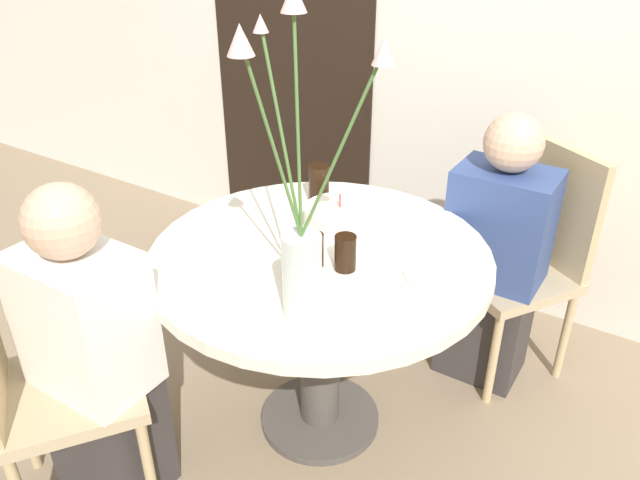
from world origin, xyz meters
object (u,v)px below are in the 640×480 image
Objects in this scene: birthday_cake at (340,217)px; flower_vase at (300,227)px; drink_glass_0 at (314,250)px; chair_left_flank at (34,376)px; side_plate at (439,275)px; drink_glass_2 at (345,253)px; chair_near_front at (529,251)px; person_boy at (495,262)px; person_guest at (94,363)px; drink_glass_1 at (319,184)px.

flower_vase is at bearing -70.97° from birthday_cake.
birthday_cake is 0.26m from drink_glass_0.
side_plate is at bearing -103.23° from chair_left_flank.
birthday_cake is 2.27× the size of drink_glass_0.
drink_glass_2 is (0.15, -0.22, 0.02)m from birthday_cake.
person_boy is (-0.09, -0.13, -0.01)m from chair_near_front.
person_guest is at bearing -91.01° from chair_near_front.
chair_left_flank is 3.84× the size of birthday_cake.
chair_left_flank reaches higher than birthday_cake.
birthday_cake is 0.21m from drink_glass_1.
flower_vase is at bearing -124.00° from side_plate.
chair_near_front is at bearing 55.99° from person_guest.
birthday_cake is 0.87m from person_guest.
drink_glass_2 reaches higher than drink_glass_0.
drink_glass_1 is (-0.56, 0.24, 0.06)m from side_plate.
chair_near_front is at bearing 81.17° from side_plate.
person_guest reaches higher than side_plate.
person_boy is at bearing 73.89° from flower_vase.
drink_glass_1 is 1.25× the size of drink_glass_2.
chair_near_front is 6.63× the size of drink_glass_1.
side_plate is 0.57m from person_boy.
drink_glass_0 is 0.44m from drink_glass_1.
drink_glass_0 is at bearing -118.09° from person_boy.
side_plate is 1.49× the size of drink_glass_1.
flower_vase is 4.01× the size of side_plate.
drink_glass_2 is 0.79m from person_guest.
drink_glass_2 is (-0.35, -0.77, 0.26)m from chair_near_front.
chair_near_front is 0.16m from person_boy.
chair_near_front reaches higher than side_plate.
chair_left_flank is 4.46× the size of side_plate.
person_boy is (0.36, 0.67, -0.27)m from drink_glass_0.
birthday_cake reaches higher than drink_glass_2.
person_guest is at bearing -116.58° from birthday_cake.
birthday_cake is at bearing -134.84° from person_boy.
side_plate is 0.61m from drink_glass_1.
person_boy reaches higher than birthday_cake.
drink_glass_1 is at bearing -71.55° from chair_left_flank.
chair_left_flank is at bearing -124.24° from person_boy.
flower_vase reaches higher than person_boy.
chair_left_flank reaches higher than drink_glass_0.
drink_glass_0 is 0.71m from person_guest.
drink_glass_2 is (0.31, -0.35, -0.01)m from drink_glass_1.
drink_glass_2 is at bearing -48.02° from drink_glass_1.
side_plate is 0.19× the size of person_guest.
person_guest is (-0.88, -1.30, -0.01)m from chair_near_front.
drink_glass_0 is at bearing -76.62° from birthday_cake.
drink_glass_0 is 0.10× the size of person_boy.
drink_glass_1 is 0.94m from person_guest.
chair_left_flank is 1.09m from drink_glass_1.
flower_vase is at bearing -75.58° from chair_near_front.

